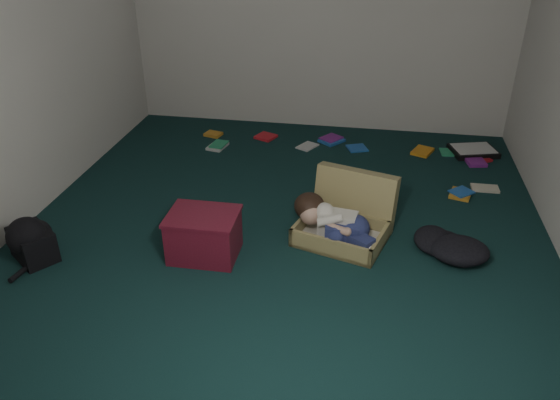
% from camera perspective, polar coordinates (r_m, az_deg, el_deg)
% --- Properties ---
extents(floor, '(4.50, 4.50, 0.00)m').
position_cam_1_polar(floor, '(4.21, 0.35, -3.19)').
color(floor, '#0E2928').
rests_on(floor, ground).
extents(wall_back, '(4.50, 0.00, 4.50)m').
position_cam_1_polar(wall_back, '(5.87, 4.30, 19.71)').
color(wall_back, silver).
rests_on(wall_back, ground).
extents(wall_front, '(4.50, 0.00, 4.50)m').
position_cam_1_polar(wall_front, '(1.68, -12.51, -5.94)').
color(wall_front, silver).
rests_on(wall_front, ground).
extents(wall_left, '(0.00, 4.50, 4.50)m').
position_cam_1_polar(wall_left, '(4.46, -26.66, 13.87)').
color(wall_left, silver).
rests_on(wall_left, ground).
extents(suitcase, '(0.78, 0.77, 0.46)m').
position_cam_1_polar(suitcase, '(4.13, 6.99, -1.88)').
color(suitcase, tan).
rests_on(suitcase, floor).
extents(person, '(0.64, 0.47, 0.29)m').
position_cam_1_polar(person, '(3.99, 5.64, -2.29)').
color(person, silver).
rests_on(person, suitcase).
extents(maroon_bin, '(0.49, 0.39, 0.34)m').
position_cam_1_polar(maroon_bin, '(3.88, -7.95, -3.64)').
color(maroon_bin, maroon).
rests_on(maroon_bin, floor).
extents(backpack, '(0.53, 0.51, 0.25)m').
position_cam_1_polar(backpack, '(4.21, -24.43, -4.13)').
color(backpack, black).
rests_on(backpack, floor).
extents(clothing_pile, '(0.50, 0.42, 0.15)m').
position_cam_1_polar(clothing_pile, '(4.08, 17.98, -4.75)').
color(clothing_pile, black).
rests_on(clothing_pile, floor).
extents(paper_tray, '(0.50, 0.43, 0.06)m').
position_cam_1_polar(paper_tray, '(5.80, 19.54, 4.87)').
color(paper_tray, black).
rests_on(paper_tray, floor).
extents(book_scatter, '(2.97, 1.25, 0.02)m').
position_cam_1_polar(book_scatter, '(5.52, 9.10, 4.78)').
color(book_scatter, orange).
rests_on(book_scatter, floor).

